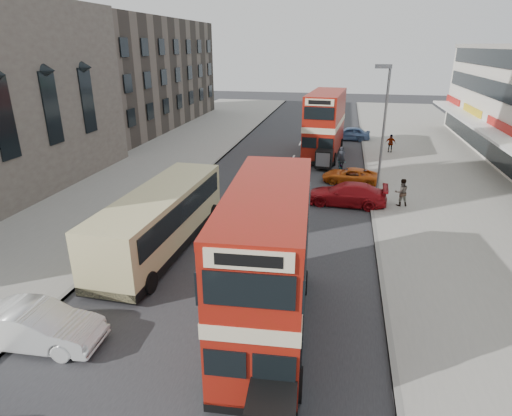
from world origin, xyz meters
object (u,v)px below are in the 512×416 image
Objects in this scene: car_right_a at (347,194)px; street_lamp at (383,120)px; cyclist at (341,163)px; coach at (161,217)px; car_right_c at (350,133)px; car_left_front at (36,326)px; car_right_b at (350,176)px; bus_main at (267,264)px; pedestrian_far at (390,143)px; pedestrian_near at (402,192)px; bus_second at (325,124)px.

street_lamp is at bearing 149.25° from car_right_a.
cyclist is at bearing 117.49° from street_lamp.
car_right_a is (8.65, 7.78, -0.88)m from coach.
car_right_a is 1.17× the size of car_right_c.
street_lamp is 21.99m from car_left_front.
cyclist reaches higher than car_right_a.
cyclist is (-0.69, 2.96, 0.09)m from car_right_b.
bus_main is 28.10m from pedestrian_far.
car_right_c is 2.41× the size of pedestrian_near.
cyclist is (8.20, 15.23, -0.94)m from coach.
car_right_c is at bearing -177.05° from car_right_a.
car_right_c is 19.43m from pedestrian_near.
coach is 6.00× the size of pedestrian_near.
bus_main is 2.30× the size of car_right_b.
cyclist reaches higher than car_right_c.
car_right_b is at bearing -68.83° from pedestrian_near.
pedestrian_far is (13.57, 29.52, 0.23)m from car_left_front.
bus_main is 4.70× the size of cyclist.
pedestrian_far is at bearing 168.71° from car_right_a.
pedestrian_near is at bearing 35.50° from coach.
cyclist is (9.34, 22.74, -0.07)m from car_left_front.
car_right_c is (-0.02, 14.85, 0.15)m from car_right_b.
bus_second is 8.41m from car_right_b.
pedestrian_near is (12.99, 15.44, 0.29)m from car_left_front.
pedestrian_near is at bearing -69.72° from cyclist.
bus_second is at bearing -17.34° from car_right_c.
bus_main is 2.22× the size of car_right_c.
car_right_a is at bearing -99.33° from pedestrian_far.
pedestrian_near is at bearing 117.94° from bus_second.
cyclist is at bearing 112.98° from bus_second.
car_right_a is 1.22× the size of car_right_b.
pedestrian_far is (12.43, 22.01, -0.63)m from coach.
coach is at bearing -124.57° from cyclist.
coach is 7.65m from car_left_front.
street_lamp is at bearing -93.61° from pedestrian_far.
cyclist is at bearing 63.41° from coach.
coach is (-6.07, 5.31, -1.04)m from bus_main.
street_lamp reaches higher than pedestrian_near.
car_right_a is at bearing -10.49° from pedestrian_near.
car_right_a is 3.22m from pedestrian_near.
bus_main is 0.89× the size of coach.
bus_main is 13.48m from car_right_a.
coach reaches higher than cyclist.
car_right_b is at bearing -29.44° from car_left_front.
bus_second is at bearing -79.63° from pedestrian_near.
car_right_a is at bearing -124.35° from street_lamp.
pedestrian_far is (0.58, 14.08, -0.05)m from pedestrian_near.
bus_second is 2.40× the size of car_right_c.
bus_main reaches higher than car_right_a.
bus_main is 7.77m from car_left_front.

